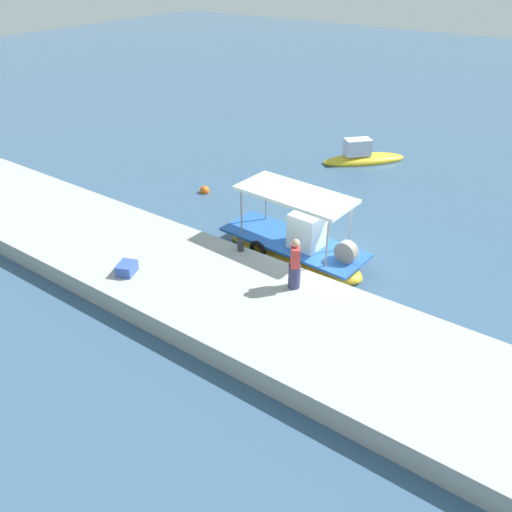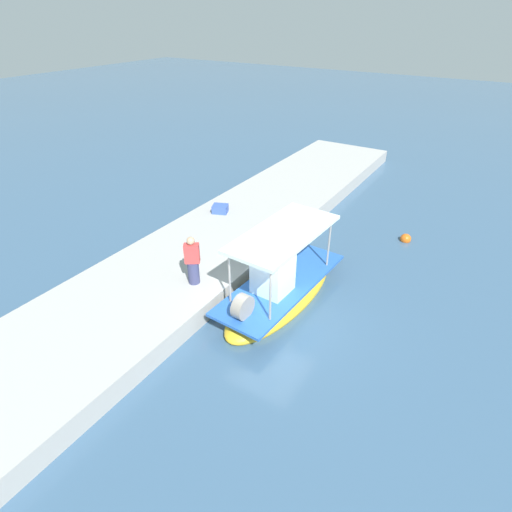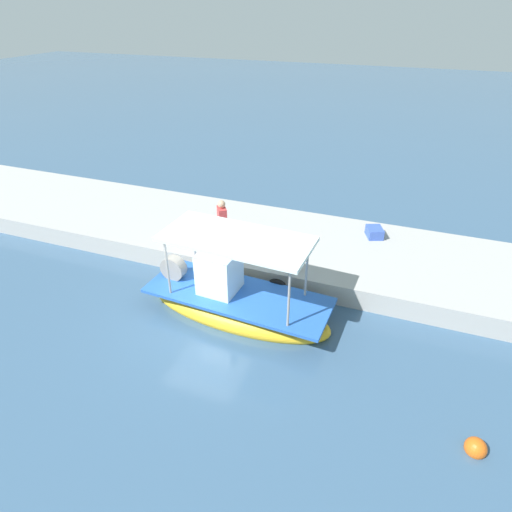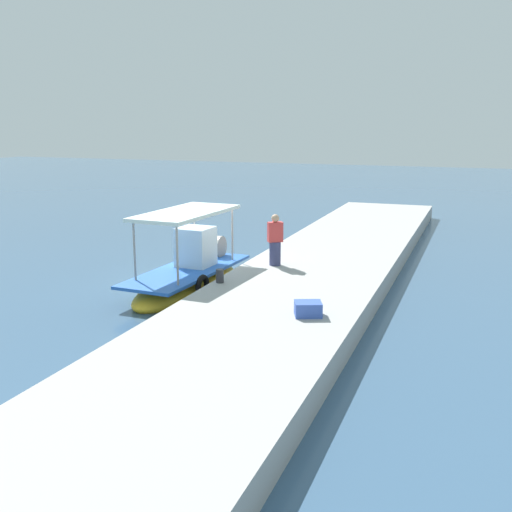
{
  "view_description": "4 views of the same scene",
  "coord_description": "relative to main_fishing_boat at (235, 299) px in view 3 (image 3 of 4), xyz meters",
  "views": [
    {
      "loc": [
        7.61,
        -14.79,
        10.34
      ],
      "look_at": [
        -1.5,
        -1.99,
        0.74
      ],
      "focal_mm": 36.19,
      "sensor_mm": 36.0,
      "label": 1
    },
    {
      "loc": [
        9.43,
        5.24,
        8.9
      ],
      "look_at": [
        -1.74,
        -1.74,
        0.92
      ],
      "focal_mm": 28.99,
      "sensor_mm": 36.0,
      "label": 2
    },
    {
      "loc": [
        -5.17,
        9.36,
        8.4
      ],
      "look_at": [
        -0.8,
        -2.44,
        0.77
      ],
      "focal_mm": 29.85,
      "sensor_mm": 36.0,
      "label": 3
    },
    {
      "loc": [
        -18.97,
        -9.36,
        5.61
      ],
      "look_at": [
        -0.65,
        -2.56,
        1.28
      ],
      "focal_mm": 43.09,
      "sensor_mm": 36.0,
      "label": 4
    }
  ],
  "objects": [
    {
      "name": "marker_buoy",
      "position": [
        -6.71,
        2.62,
        -0.39
      ],
      "size": [
        0.47,
        0.47,
        0.47
      ],
      "color": "#DC5E17",
      "rests_on": "ground_plane"
    },
    {
      "name": "cargo_crate",
      "position": [
        -3.52,
        -5.14,
        0.42
      ],
      "size": [
        0.76,
        0.83,
        0.37
      ],
      "primitive_type": "cube",
      "rotation": [
        0.0,
        0.0,
        1.95
      ],
      "color": "#3958B5",
      "rests_on": "dock_quay"
    },
    {
      "name": "fisherman_near_bollard",
      "position": [
        1.52,
        -2.55,
        1.04
      ],
      "size": [
        0.55,
        0.57,
        1.77
      ],
      "color": "#383C62",
      "rests_on": "dock_quay"
    },
    {
      "name": "main_fishing_boat",
      "position": [
        0.0,
        0.0,
        0.0
      ],
      "size": [
        6.02,
        2.35,
        3.04
      ],
      "color": "gold",
      "rests_on": "ground_plane"
    },
    {
      "name": "mooring_bollard",
      "position": [
        -1.28,
        -1.7,
        0.45
      ],
      "size": [
        0.24,
        0.24,
        0.42
      ],
      "primitive_type": "cylinder",
      "color": "#2D2D33",
      "rests_on": "dock_quay"
    },
    {
      "name": "dock_quay",
      "position": [
        0.93,
        -3.91,
        -0.12
      ],
      "size": [
        36.0,
        4.95,
        0.72
      ],
      "primitive_type": "cube",
      "color": "#A6A5A2",
      "rests_on": "ground_plane"
    },
    {
      "name": "ground_plane",
      "position": [
        0.93,
        0.25,
        -0.48
      ],
      "size": [
        120.0,
        120.0,
        0.0
      ],
      "primitive_type": "plane",
      "color": "#385876"
    }
  ]
}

